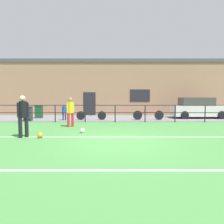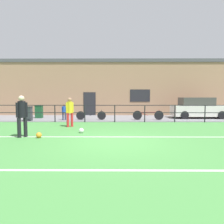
% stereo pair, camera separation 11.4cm
% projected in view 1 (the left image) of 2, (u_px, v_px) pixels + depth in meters
% --- Properties ---
extents(ground, '(60.00, 44.00, 0.04)m').
position_uv_depth(ground, '(117.00, 142.00, 7.73)').
color(ground, '#478C42').
extents(field_line_touchline, '(36.00, 0.11, 0.00)m').
position_uv_depth(field_line_touchline, '(116.00, 137.00, 8.65)').
color(field_line_touchline, white).
rests_on(field_line_touchline, ground).
extents(field_line_hash, '(36.00, 0.11, 0.00)m').
position_uv_depth(field_line_hash, '(120.00, 170.00, 4.72)').
color(field_line_hash, white).
rests_on(field_line_hash, ground).
extents(pavement_strip, '(48.00, 5.00, 0.02)m').
position_uv_depth(pavement_strip, '(114.00, 118.00, 16.20)').
color(pavement_strip, slate).
rests_on(pavement_strip, ground).
extents(perimeter_fence, '(36.07, 0.07, 1.15)m').
position_uv_depth(perimeter_fence, '(114.00, 111.00, 13.65)').
color(perimeter_fence, black).
rests_on(perimeter_fence, ground).
extents(clubhouse_facade, '(28.00, 2.56, 5.09)m').
position_uv_depth(clubhouse_facade, '(113.00, 88.00, 19.70)').
color(clubhouse_facade, '#A37A5B').
rests_on(clubhouse_facade, ground).
extents(player_goalkeeper, '(0.38, 0.36, 1.74)m').
position_uv_depth(player_goalkeeper, '(22.00, 114.00, 8.49)').
color(player_goalkeeper, black).
rests_on(player_goalkeeper, ground).
extents(player_striker, '(0.40, 0.29, 1.65)m').
position_uv_depth(player_striker, '(70.00, 110.00, 11.49)').
color(player_striker, red).
rests_on(player_striker, ground).
extents(soccer_ball_match, '(0.23, 0.23, 0.23)m').
position_uv_depth(soccer_ball_match, '(82.00, 131.00, 9.58)').
color(soccer_ball_match, white).
rests_on(soccer_ball_match, ground).
extents(soccer_ball_spare, '(0.23, 0.23, 0.23)m').
position_uv_depth(soccer_ball_spare, '(39.00, 135.00, 8.41)').
color(soccer_ball_spare, orange).
rests_on(soccer_ball_spare, ground).
extents(spectator_child, '(0.32, 0.20, 1.16)m').
position_uv_depth(spectator_child, '(63.00, 111.00, 14.67)').
color(spectator_child, '#232D4C').
rests_on(spectator_child, pavement_strip).
extents(parked_car_red, '(4.08, 1.85, 1.61)m').
position_uv_depth(parked_car_red, '(197.00, 108.00, 16.23)').
color(parked_car_red, silver).
rests_on(parked_car_red, pavement_strip).
extents(bicycle_parked_0, '(2.16, 0.04, 0.72)m').
position_uv_depth(bicycle_parked_0, '(90.00, 115.00, 14.87)').
color(bicycle_parked_0, black).
rests_on(bicycle_parked_0, pavement_strip).
extents(bicycle_parked_1, '(2.23, 0.04, 0.76)m').
position_uv_depth(bicycle_parked_1, '(147.00, 115.00, 14.89)').
color(bicycle_parked_1, black).
rests_on(bicycle_parked_1, pavement_strip).
extents(trash_bin_0, '(0.54, 0.46, 1.00)m').
position_uv_depth(trash_bin_0, '(27.00, 114.00, 14.22)').
color(trash_bin_0, '#33383D').
rests_on(trash_bin_0, pavement_strip).
extents(trash_bin_1, '(0.54, 0.46, 1.01)m').
position_uv_depth(trash_bin_1, '(38.00, 112.00, 16.09)').
color(trash_bin_1, '#194C28').
rests_on(trash_bin_1, pavement_strip).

